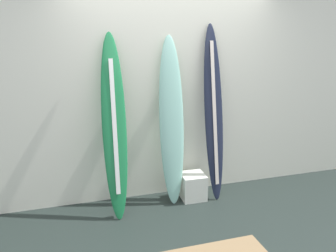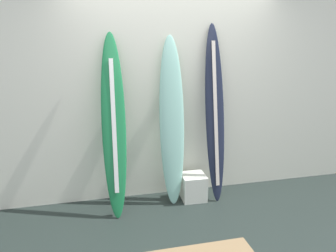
# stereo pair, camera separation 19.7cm
# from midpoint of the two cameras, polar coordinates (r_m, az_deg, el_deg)

# --- Properties ---
(ground) EXTENTS (8.00, 8.00, 0.04)m
(ground) POSITION_cam_midpoint_polar(r_m,az_deg,el_deg) (3.39, 7.69, -20.56)
(ground) COLOR #212B27
(wall_back) EXTENTS (7.20, 0.20, 2.80)m
(wall_back) POSITION_cam_midpoint_polar(r_m,az_deg,el_deg) (4.02, 1.81, 7.35)
(wall_back) COLOR silver
(wall_back) RESTS_ON ground
(surfboard_emerald) EXTENTS (0.29, 0.52, 2.03)m
(surfboard_emerald) POSITION_cam_midpoint_polar(r_m,az_deg,el_deg) (3.60, -7.97, -0.27)
(surfboard_emerald) COLOR #1B743F
(surfboard_emerald) RESTS_ON ground
(surfboard_seafoam) EXTENTS (0.31, 0.36, 1.99)m
(surfboard_seafoam) POSITION_cam_midpoint_polar(r_m,az_deg,el_deg) (3.81, 2.17, 0.53)
(surfboard_seafoam) COLOR #8DC8B6
(surfboard_seafoam) RESTS_ON ground
(surfboard_charcoal) EXTENTS (0.26, 0.41, 2.13)m
(surfboard_charcoal) POSITION_cam_midpoint_polar(r_m,az_deg,el_deg) (3.94, 9.67, 1.73)
(surfboard_charcoal) COLOR #191E31
(surfboard_charcoal) RESTS_ON ground
(display_block_left) EXTENTS (0.30, 0.30, 0.32)m
(display_block_left) POSITION_cam_midpoint_polar(r_m,az_deg,el_deg) (4.12, 5.86, -10.62)
(display_block_left) COLOR white
(display_block_left) RESTS_ON ground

